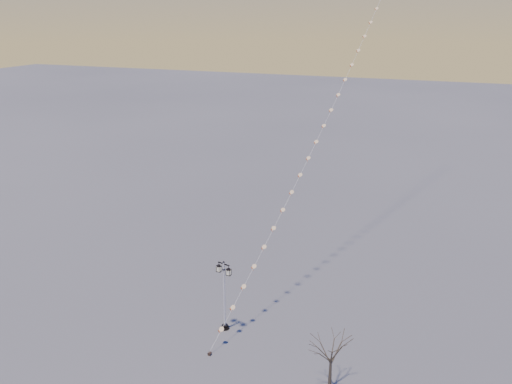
% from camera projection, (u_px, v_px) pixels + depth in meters
% --- Properties ---
extents(ground, '(300.00, 300.00, 0.00)m').
position_uv_depth(ground, '(204.00, 360.00, 32.82)').
color(ground, '#535354').
rests_on(ground, ground).
extents(street_lamp, '(1.23, 0.67, 4.96)m').
position_uv_depth(street_lamp, '(224.00, 292.00, 35.19)').
color(street_lamp, black).
rests_on(street_lamp, ground).
extents(bare_tree, '(2.06, 2.06, 3.42)m').
position_uv_depth(bare_tree, '(331.00, 351.00, 29.70)').
color(bare_tree, '#3E3528').
rests_on(bare_tree, ground).
extents(kite_train, '(7.70, 42.66, 35.03)m').
position_uv_depth(kite_train, '(353.00, 45.00, 45.13)').
color(kite_train, '#2E2118').
rests_on(kite_train, ground).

